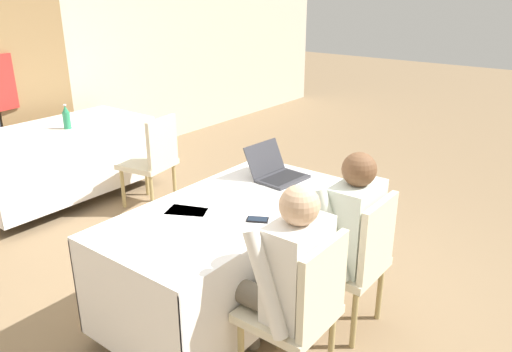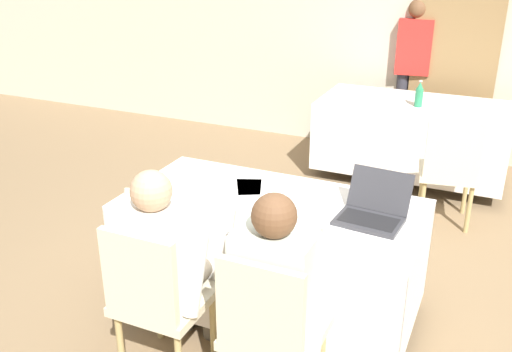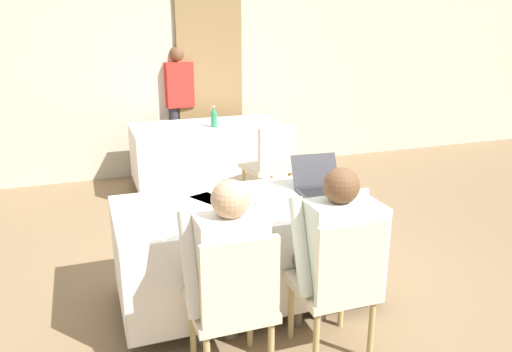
{
  "view_description": "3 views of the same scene",
  "coord_description": "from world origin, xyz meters",
  "px_view_note": "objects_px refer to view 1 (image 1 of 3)",
  "views": [
    {
      "loc": [
        -2.14,
        -1.87,
        2.04
      ],
      "look_at": [
        0.0,
        -0.21,
        1.0
      ],
      "focal_mm": 35.0,
      "sensor_mm": 36.0,
      "label": 1
    },
    {
      "loc": [
        1.13,
        -2.71,
        2.15
      ],
      "look_at": [
        0.0,
        -0.21,
        1.0
      ],
      "focal_mm": 40.0,
      "sensor_mm": 36.0,
      "label": 2
    },
    {
      "loc": [
        -0.96,
        -2.95,
        1.92
      ],
      "look_at": [
        0.0,
        -0.21,
        1.0
      ],
      "focal_mm": 35.0,
      "sensor_mm": 36.0,
      "label": 3
    }
  ],
  "objects_px": {
    "laptop": "(277,172)",
    "cell_phone": "(258,220)",
    "water_bottle": "(66,118)",
    "person_checkered_shirt": "(284,273)",
    "chair_far_spare": "(153,158)",
    "person_white_shirt": "(343,229)",
    "chair_near_right": "(356,258)",
    "chair_near_left": "(300,307)"
  },
  "relations": [
    {
      "from": "person_white_shirt",
      "to": "water_bottle",
      "type": "bearing_deg",
      "value": -92.03
    },
    {
      "from": "cell_phone",
      "to": "chair_near_right",
      "type": "distance_m",
      "value": 0.65
    },
    {
      "from": "laptop",
      "to": "chair_near_left",
      "type": "relative_size",
      "value": 0.41
    },
    {
      "from": "person_checkered_shirt",
      "to": "person_white_shirt",
      "type": "bearing_deg",
      "value": -180.0
    },
    {
      "from": "laptop",
      "to": "cell_phone",
      "type": "xyz_separation_m",
      "value": [
        -0.62,
        -0.3,
        -0.04
      ]
    },
    {
      "from": "chair_near_right",
      "to": "person_white_shirt",
      "type": "xyz_separation_m",
      "value": [
        -0.0,
        0.1,
        0.16
      ]
    },
    {
      "from": "cell_phone",
      "to": "person_checkered_shirt",
      "type": "xyz_separation_m",
      "value": [
        -0.26,
        -0.37,
        -0.1
      ]
    },
    {
      "from": "cell_phone",
      "to": "person_white_shirt",
      "type": "relative_size",
      "value": 0.13
    },
    {
      "from": "cell_phone",
      "to": "water_bottle",
      "type": "bearing_deg",
      "value": 50.45
    },
    {
      "from": "chair_near_left",
      "to": "chair_near_right",
      "type": "relative_size",
      "value": 1.0
    },
    {
      "from": "water_bottle",
      "to": "chair_near_right",
      "type": "height_order",
      "value": "water_bottle"
    },
    {
      "from": "person_white_shirt",
      "to": "chair_far_spare",
      "type": "bearing_deg",
      "value": -102.36
    },
    {
      "from": "laptop",
      "to": "chair_near_left",
      "type": "height_order",
      "value": "laptop"
    },
    {
      "from": "water_bottle",
      "to": "chair_far_spare",
      "type": "height_order",
      "value": "water_bottle"
    },
    {
      "from": "chair_far_spare",
      "to": "person_checkered_shirt",
      "type": "xyz_separation_m",
      "value": [
        -1.12,
        -2.29,
        0.16
      ]
    },
    {
      "from": "laptop",
      "to": "water_bottle",
      "type": "relative_size",
      "value": 1.57
    },
    {
      "from": "water_bottle",
      "to": "person_checkered_shirt",
      "type": "distance_m",
      "value": 3.12
    },
    {
      "from": "chair_near_right",
      "to": "chair_far_spare",
      "type": "height_order",
      "value": "same"
    },
    {
      "from": "chair_near_left",
      "to": "chair_far_spare",
      "type": "height_order",
      "value": "same"
    },
    {
      "from": "person_white_shirt",
      "to": "person_checkered_shirt",
      "type": "bearing_deg",
      "value": 0.0
    },
    {
      "from": "laptop",
      "to": "person_white_shirt",
      "type": "xyz_separation_m",
      "value": [
        -0.26,
        -0.67,
        -0.14
      ]
    },
    {
      "from": "laptop",
      "to": "cell_phone",
      "type": "relative_size",
      "value": 2.55
    },
    {
      "from": "chair_far_spare",
      "to": "person_checkered_shirt",
      "type": "height_order",
      "value": "person_checkered_shirt"
    },
    {
      "from": "water_bottle",
      "to": "person_white_shirt",
      "type": "height_order",
      "value": "person_white_shirt"
    },
    {
      "from": "chair_near_left",
      "to": "chair_far_spare",
      "type": "relative_size",
      "value": 1.0
    },
    {
      "from": "water_bottle",
      "to": "person_white_shirt",
      "type": "bearing_deg",
      "value": -92.03
    },
    {
      "from": "water_bottle",
      "to": "person_checkered_shirt",
      "type": "bearing_deg",
      "value": -103.53
    },
    {
      "from": "chair_near_left",
      "to": "person_white_shirt",
      "type": "distance_m",
      "value": 0.65
    },
    {
      "from": "cell_phone",
      "to": "chair_near_left",
      "type": "xyz_separation_m",
      "value": [
        -0.26,
        -0.47,
        -0.26
      ]
    },
    {
      "from": "chair_near_right",
      "to": "chair_far_spare",
      "type": "distance_m",
      "value": 2.44
    },
    {
      "from": "water_bottle",
      "to": "chair_near_right",
      "type": "distance_m",
      "value": 3.15
    },
    {
      "from": "cell_phone",
      "to": "person_checkered_shirt",
      "type": "height_order",
      "value": "person_checkered_shirt"
    },
    {
      "from": "laptop",
      "to": "person_white_shirt",
      "type": "distance_m",
      "value": 0.73
    },
    {
      "from": "cell_phone",
      "to": "laptop",
      "type": "bearing_deg",
      "value": -3.6
    },
    {
      "from": "laptop",
      "to": "chair_near_right",
      "type": "height_order",
      "value": "laptop"
    },
    {
      "from": "laptop",
      "to": "water_bottle",
      "type": "xyz_separation_m",
      "value": [
        -0.15,
        2.35,
        0.06
      ]
    },
    {
      "from": "water_bottle",
      "to": "chair_near_left",
      "type": "relative_size",
      "value": 0.26
    },
    {
      "from": "cell_phone",
      "to": "chair_far_spare",
      "type": "height_order",
      "value": "chair_far_spare"
    },
    {
      "from": "laptop",
      "to": "person_checkered_shirt",
      "type": "xyz_separation_m",
      "value": [
        -0.88,
        -0.67,
        -0.14
      ]
    },
    {
      "from": "water_bottle",
      "to": "chair_near_right",
      "type": "relative_size",
      "value": 0.26
    },
    {
      "from": "person_white_shirt",
      "to": "cell_phone",
      "type": "bearing_deg",
      "value": -45.53
    },
    {
      "from": "chair_near_left",
      "to": "person_white_shirt",
      "type": "xyz_separation_m",
      "value": [
        0.62,
        0.1,
        0.16
      ]
    }
  ]
}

